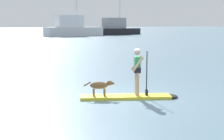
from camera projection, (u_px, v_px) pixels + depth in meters
ground_plane at (126, 98)px, 11.99m from camera, size 400.00×400.00×0.00m
paddleboard at (132, 97)px, 12.00m from camera, size 3.46×2.06×0.10m
person_paddler at (138, 68)px, 11.87m from camera, size 0.68×0.60×1.68m
dog at (100, 86)px, 11.86m from camera, size 1.03×0.53×0.55m
moored_boat_outer at (73, 28)px, 68.74m from camera, size 12.47×4.17×11.63m
moored_boat_starboard at (116, 28)px, 77.27m from camera, size 12.45×5.90×10.43m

